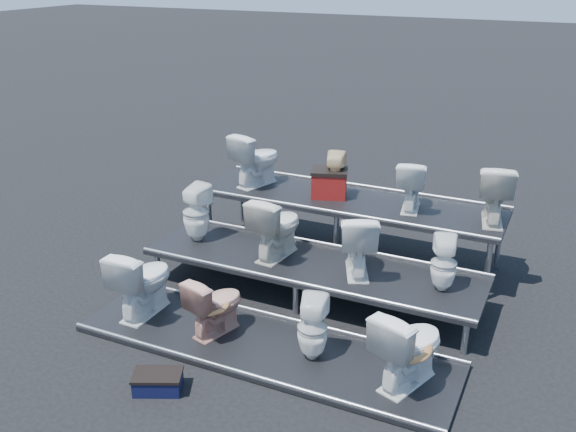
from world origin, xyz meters
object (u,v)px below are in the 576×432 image
at_px(toilet_4, 196,213).
at_px(toilet_6, 357,242).
at_px(toilet_2, 313,328).
at_px(toilet_3, 409,346).
at_px(toilet_11, 495,193).
at_px(toilet_7, 444,264).
at_px(step_stool, 158,383).
at_px(toilet_5, 276,226).
at_px(red_crate, 329,185).
at_px(toilet_9, 335,175).
at_px(toilet_1, 215,304).
at_px(toilet_0, 143,281).
at_px(toilet_8, 256,159).
at_px(toilet_10, 412,184).

bearing_deg(toilet_4, toilet_6, -170.74).
height_order(toilet_2, toilet_3, toilet_3).
bearing_deg(toilet_11, toilet_3, 72.24).
relative_size(toilet_7, step_stool, 1.42).
bearing_deg(toilet_5, red_crate, -91.67).
xyz_separation_m(toilet_7, toilet_9, (-1.82, 1.30, 0.39)).
bearing_deg(step_stool, toilet_2, 17.99).
relative_size(toilet_1, toilet_3, 0.83).
height_order(toilet_0, toilet_11, toilet_11).
distance_m(toilet_4, toilet_8, 1.38).
distance_m(toilet_3, red_crate, 3.24).
distance_m(toilet_0, toilet_11, 4.41).
bearing_deg(toilet_11, red_crate, -10.22).
relative_size(toilet_3, toilet_9, 1.31).
relative_size(toilet_3, toilet_4, 1.08).
xyz_separation_m(toilet_3, step_stool, (-2.19, -1.08, -0.39)).
bearing_deg(toilet_6, toilet_9, -81.72).
bearing_deg(toilet_9, toilet_4, 30.42).
bearing_deg(toilet_7, toilet_2, 37.04).
height_order(toilet_2, toilet_7, toilet_7).
xyz_separation_m(toilet_4, toilet_9, (1.44, 1.30, 0.33)).
relative_size(toilet_11, red_crate, 1.63).
xyz_separation_m(toilet_3, toilet_7, (0.02, 1.30, 0.31)).
distance_m(toilet_10, step_stool, 4.12).
distance_m(toilet_0, toilet_3, 3.15).
distance_m(toilet_9, toilet_10, 1.07).
distance_m(toilet_1, toilet_7, 2.58).
height_order(toilet_0, toilet_4, toilet_4).
xyz_separation_m(toilet_1, toilet_11, (2.50, 2.60, 0.84)).
bearing_deg(toilet_9, toilet_11, 168.27).
height_order(toilet_2, toilet_8, toilet_8).
bearing_deg(toilet_4, toilet_7, -170.74).
distance_m(toilet_10, toilet_11, 1.05).
height_order(toilet_3, toilet_6, toilet_6).
xyz_separation_m(toilet_9, step_stool, (-0.40, -3.68, -1.09)).
bearing_deg(toilet_2, toilet_10, -107.61).
relative_size(toilet_5, toilet_6, 1.04).
relative_size(toilet_6, toilet_11, 1.01).
distance_m(toilet_0, toilet_9, 3.01).
bearing_deg(red_crate, toilet_7, -51.80).
distance_m(toilet_6, toilet_10, 1.37).
bearing_deg(toilet_6, toilet_8, -56.08).
bearing_deg(toilet_2, toilet_5, -62.37).
distance_m(toilet_2, toilet_5, 1.73).
height_order(toilet_5, toilet_8, toilet_8).
relative_size(toilet_2, toilet_10, 1.04).
bearing_deg(toilet_3, toilet_1, 19.83).
bearing_deg(red_crate, toilet_0, -134.00).
xyz_separation_m(toilet_4, toilet_8, (0.22, 1.30, 0.41)).
bearing_deg(toilet_6, toilet_2, 66.19).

